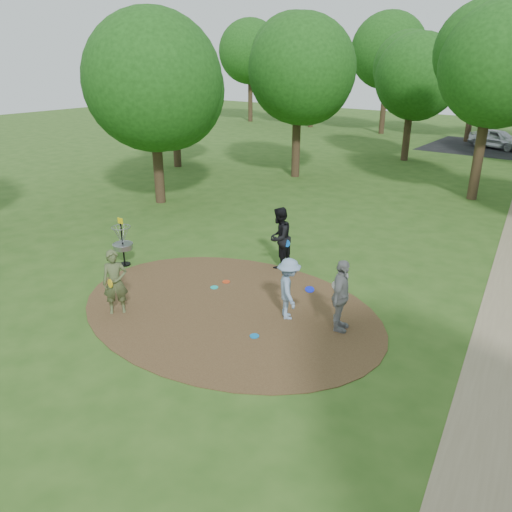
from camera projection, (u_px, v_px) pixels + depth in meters
The scene contains 12 objects.
ground at pixel (228, 309), 12.95m from camera, with size 100.00×100.00×0.00m, color #2D5119.
dirt_clearing at pixel (228, 309), 12.95m from camera, with size 8.40×8.40×0.02m, color #47301C.
player_observer_with_disc at pixel (115, 282), 12.47m from camera, with size 0.70×0.73×1.69m.
player_throwing_with_disc at pixel (289, 289), 12.24m from camera, with size 1.28×1.15×1.58m.
player_walking_with_disc at pixel (279, 238), 15.22m from camera, with size 0.85×1.02×1.90m.
player_waiting_with_disc at pixel (341, 296), 11.64m from camera, with size 0.68×1.13×1.79m.
disc_ground_cyan at pixel (214, 287), 14.09m from camera, with size 0.22×0.22×0.02m, color #17BEB9.
disc_ground_blue at pixel (254, 336), 11.65m from camera, with size 0.22×0.22×0.02m, color #0B75C3.
disc_ground_red at pixel (226, 282), 14.45m from camera, with size 0.22×0.22×0.02m, color red.
car_left at pixel (497, 139), 35.15m from camera, with size 1.58×3.93×1.34m, color #B3B5BB.
disc_golf_basket at pixel (122, 239), 15.36m from camera, with size 0.63×0.63×1.54m.
tree_ring at pixel (446, 87), 16.27m from camera, with size 36.98×45.94×9.20m.
Camera 1 is at (7.52, -8.74, 6.11)m, focal length 35.00 mm.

